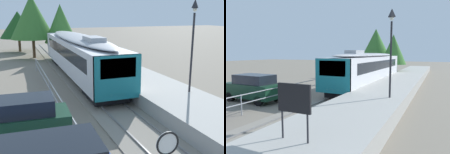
{
  "view_description": "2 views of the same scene",
  "coord_description": "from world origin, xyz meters",
  "views": [
    {
      "loc": [
        -5.52,
        3.59,
        5.53
      ],
      "look_at": [
        0.0,
        18.17,
        1.8
      ],
      "focal_mm": 43.51,
      "sensor_mm": 36.0,
      "label": 1
    },
    {
      "loc": [
        7.02,
        3.43,
        3.62
      ],
      "look_at": [
        0.0,
        18.17,
        1.8
      ],
      "focal_mm": 34.3,
      "sensor_mm": 36.0,
      "label": 2
    }
  ],
  "objects": [
    {
      "name": "carpark_fence",
      "position": [
        -3.3,
        12.0,
        0.91
      ],
      "size": [
        0.06,
        36.06,
        1.25
      ],
      "color": "#9EA0A5",
      "rests_on": "ground"
    },
    {
      "name": "track_rails",
      "position": [
        0.0,
        22.0,
        0.03
      ],
      "size": [
        3.2,
        60.0,
        0.14
      ],
      "color": "gray",
      "rests_on": "ground"
    },
    {
      "name": "tree_behind_station_far",
      "position": [
        -2.71,
        38.44,
        4.97
      ],
      "size": [
        5.31,
        5.31,
        7.61
      ],
      "color": "brown",
      "rests_on": "ground"
    },
    {
      "name": "tree_distant_left",
      "position": [
        0.46,
        37.0,
        4.19
      ],
      "size": [
        3.95,
        3.95,
        6.5
      ],
      "color": "brown",
      "rests_on": "ground"
    },
    {
      "name": "station_platform",
      "position": [
        3.25,
        22.0,
        0.45
      ],
      "size": [
        3.9,
        60.0,
        0.9
      ],
      "primitive_type": "cube",
      "color": "#A8A59E",
      "rests_on": "ground"
    },
    {
      "name": "platform_lamp_mid_platform",
      "position": [
        4.32,
        16.52,
        4.62
      ],
      "size": [
        0.34,
        0.34,
        5.35
      ],
      "color": "#232328",
      "rests_on": "station_platform"
    },
    {
      "name": "parked_suv_dark_green",
      "position": [
        -5.55,
        15.01,
        1.06
      ],
      "size": [
        4.68,
        2.11,
        2.04
      ],
      "color": "#143823",
      "rests_on": "ground"
    },
    {
      "name": "ground_plane",
      "position": [
        -3.0,
        22.0,
        0.0
      ],
      "size": [
        160.0,
        160.0,
        0.0
      ],
      "primitive_type": "plane",
      "color": "slate"
    },
    {
      "name": "commuter_train",
      "position": [
        0.0,
        26.11,
        2.14
      ],
      "size": [
        2.82,
        18.13,
        3.74
      ],
      "color": "silver",
      "rests_on": "track_rails"
    },
    {
      "name": "tree_behind_carpark",
      "position": [
        -4.14,
        44.79,
        3.81
      ],
      "size": [
        5.13,
        5.13,
        5.69
      ],
      "color": "brown",
      "rests_on": "ground"
    },
    {
      "name": "platform_notice_board",
      "position": [
        3.03,
        8.67,
        2.19
      ],
      "size": [
        1.2,
        0.08,
        1.8
      ],
      "color": "#232328",
      "rests_on": "station_platform"
    }
  ]
}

